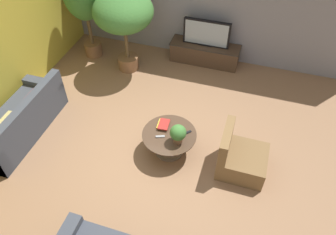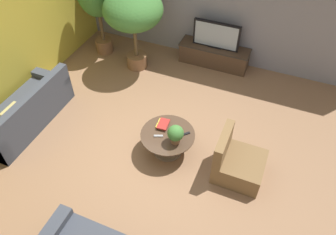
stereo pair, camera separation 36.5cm
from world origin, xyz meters
name	(u,v)px [view 1 (the left image)]	position (x,y,z in m)	size (l,w,h in m)	color
ground_plane	(157,148)	(0.00, 0.00, 0.00)	(24.00, 24.00, 0.00)	#8C6647
media_console	(205,53)	(0.21, 2.94, 0.25)	(1.65, 0.50, 0.48)	#473323
television	(207,33)	(0.21, 2.94, 0.79)	(1.08, 0.13, 0.62)	black
coffee_table	(169,139)	(0.23, 0.02, 0.31)	(0.96, 0.96, 0.45)	#756656
couch_by_wall	(20,121)	(-2.60, -0.39, 0.28)	(0.84, 2.06, 0.84)	#3D424C
armchair_wicker	(240,158)	(1.50, 0.01, 0.27)	(0.80, 0.76, 0.86)	brown
potted_palm_corner	(123,14)	(-1.45, 2.15, 1.39)	(1.29, 1.29, 1.88)	brown
potted_plant_tabletop	(178,133)	(0.42, -0.09, 0.65)	(0.28, 0.28, 0.36)	brown
book_stack	(163,124)	(0.07, 0.18, 0.48)	(0.23, 0.29, 0.06)	gold
remote_black	(187,133)	(0.52, 0.14, 0.46)	(0.04, 0.16, 0.02)	black
remote_silver	(160,136)	(0.10, -0.09, 0.46)	(0.04, 0.16, 0.02)	gray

